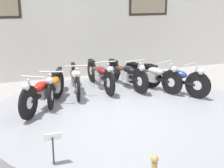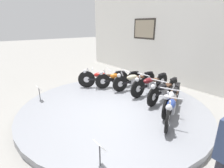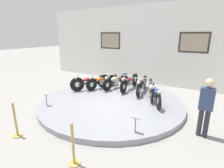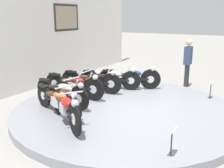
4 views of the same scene
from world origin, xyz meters
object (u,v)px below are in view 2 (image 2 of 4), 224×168
object	(u,v)px
motorcycle_cream	(134,80)
info_placard_front_left	(39,90)
motorcycle_orange	(118,78)
motorcycle_maroon	(150,83)
motorcycle_black	(163,89)
info_placard_front_centre	(100,149)
motorcycle_red	(102,78)
motorcycle_blue	(171,106)
motorcycle_silver	(172,98)

from	to	relation	value
motorcycle_cream	info_placard_front_left	distance (m)	3.47
motorcycle_cream	info_placard_front_left	xyz separation A→B (m)	(-1.13, -3.28, -0.01)
motorcycle_orange	motorcycle_maroon	bearing A→B (deg)	20.93
motorcycle_orange	motorcycle_cream	xyz separation A→B (m)	(0.57, 0.35, 0.01)
motorcycle_black	info_placard_front_left	size ratio (longest dim) A/B	3.85
motorcycle_cream	info_placard_front_centre	bearing A→B (deg)	-52.53
motorcycle_maroon	info_placard_front_centre	size ratio (longest dim) A/B	3.92
motorcycle_black	info_placard_front_left	distance (m)	4.13
motorcycle_red	info_placard_front_centre	size ratio (longest dim) A/B	3.32
motorcycle_cream	motorcycle_blue	bearing A→B (deg)	-20.77
info_placard_front_left	motorcycle_cream	bearing A→B (deg)	71.00
motorcycle_red	motorcycle_maroon	bearing A→B (deg)	31.73
motorcycle_cream	motorcycle_blue	world-z (taller)	motorcycle_blue
motorcycle_orange	motorcycle_blue	xyz separation A→B (m)	(2.87, -0.52, 0.02)
motorcycle_maroon	info_placard_front_left	bearing A→B (deg)	-118.14
motorcycle_cream	motorcycle_blue	distance (m)	2.46
motorcycle_orange	motorcycle_blue	size ratio (longest dim) A/B	1.04
motorcycle_orange	motorcycle_cream	distance (m)	0.67
info_placard_front_centre	motorcycle_red	bearing A→B (deg)	144.89
motorcycle_blue	info_placard_front_centre	bearing A→B (deg)	-84.89
motorcycle_red	motorcycle_maroon	size ratio (longest dim) A/B	0.85
motorcycle_red	motorcycle_black	size ratio (longest dim) A/B	0.86
motorcycle_red	motorcycle_maroon	world-z (taller)	motorcycle_red
motorcycle_cream	info_placard_front_left	size ratio (longest dim) A/B	3.82
motorcycle_red	info_placard_front_left	distance (m)	2.42
motorcycle_red	motorcycle_cream	bearing A→B (deg)	43.41
motorcycle_cream	motorcycle_maroon	xyz separation A→B (m)	(0.69, 0.13, 0.01)
motorcycle_maroon	motorcycle_black	world-z (taller)	motorcycle_maroon
motorcycle_orange	motorcycle_cream	world-z (taller)	motorcycle_cream
motorcycle_cream	motorcycle_black	distance (m)	1.38
motorcycle_cream	motorcycle_orange	bearing A→B (deg)	-148.08
motorcycle_maroon	info_placard_front_left	distance (m)	3.86
motorcycle_maroon	motorcycle_silver	xyz separation A→B (m)	(1.26, -0.48, -0.02)
motorcycle_blue	motorcycle_red	bearing A→B (deg)	179.93
info_placard_front_left	motorcycle_red	bearing A→B (deg)	84.97
motorcycle_cream	motorcycle_maroon	distance (m)	0.70
motorcycle_red	info_placard_front_centre	xyz separation A→B (m)	(3.43, -2.41, -0.03)
info_placard_front_centre	motorcycle_orange	bearing A→B (deg)	136.52
motorcycle_cream	motorcycle_black	bearing A→B (deg)	0.05
motorcycle_orange	info_placard_front_centre	size ratio (longest dim) A/B	3.64
motorcycle_black	info_placard_front_left	xyz separation A→B (m)	(-2.51, -3.28, -0.02)
motorcycle_silver	info_placard_front_left	bearing A→B (deg)	-136.52
info_placard_front_centre	info_placard_front_left	bearing A→B (deg)	180.00
motorcycle_cream	info_placard_front_left	world-z (taller)	motorcycle_cream
motorcycle_red	motorcycle_black	xyz separation A→B (m)	(2.30, 0.87, -0.02)
motorcycle_silver	motorcycle_cream	bearing A→B (deg)	169.75
motorcycle_blue	motorcycle_black	bearing A→B (deg)	136.31
motorcycle_silver	info_placard_front_centre	distance (m)	2.98
motorcycle_black	motorcycle_cream	bearing A→B (deg)	-179.95
motorcycle_red	info_placard_front_left	world-z (taller)	motorcycle_red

